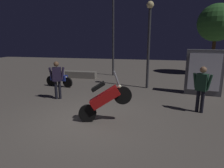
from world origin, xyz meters
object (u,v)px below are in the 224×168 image
streetlamp_near (149,34)px  streetlamp_far (113,24)px  person_bystander_far (202,85)px  motorcycle_blue_parked_left (59,79)px  motorcycle_red_foreground (105,99)px  person_rider_beside (57,77)px  kiosk_billboard (204,72)px

streetlamp_near → streetlamp_far: size_ratio=0.77×
person_bystander_far → streetlamp_near: streetlamp_near is taller
motorcycle_blue_parked_left → streetlamp_near: 5.38m
motorcycle_red_foreground → person_rider_beside: bearing=130.4°
streetlamp_far → kiosk_billboard: 7.05m
streetlamp_far → kiosk_billboard: bearing=-37.8°
streetlamp_near → person_rider_beside: bearing=-142.4°
person_bystander_far → streetlamp_near: 4.22m
motorcycle_blue_parked_left → motorcycle_red_foreground: bearing=-38.3°
motorcycle_red_foreground → streetlamp_near: (1.09, 4.75, 2.10)m
motorcycle_blue_parked_left → person_rider_beside: 2.39m
person_rider_beside → person_bystander_far: person_bystander_far is taller
motorcycle_red_foreground → streetlamp_near: streetlamp_near is taller
person_bystander_far → streetlamp_near: (-1.99, 3.22, 1.86)m
motorcycle_red_foreground → person_bystander_far: (3.09, 1.54, 0.24)m
person_rider_beside → streetlamp_far: 6.81m
person_rider_beside → person_bystander_far: 5.72m
person_rider_beside → streetlamp_near: streetlamp_near is taller
motorcycle_blue_parked_left → person_rider_beside: person_rider_beside is taller
streetlamp_far → person_bystander_far: bearing=-55.0°
person_bystander_far → streetlamp_far: 8.42m
person_rider_beside → streetlamp_far: streetlamp_far is taller
person_rider_beside → motorcycle_blue_parked_left: bearing=4.6°
person_rider_beside → streetlamp_far: bearing=-32.1°
person_rider_beside → kiosk_billboard: kiosk_billboard is taller
motorcycle_red_foreground → motorcycle_blue_parked_left: size_ratio=0.99×
person_bystander_far → kiosk_billboard: bearing=-162.1°
kiosk_billboard → streetlamp_far: bearing=-30.4°
motorcycle_red_foreground → kiosk_billboard: size_ratio=0.78×
person_rider_beside → kiosk_billboard: 6.68m
motorcycle_blue_parked_left → kiosk_billboard: size_ratio=0.79×
motorcycle_red_foreground → person_bystander_far: size_ratio=0.99×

